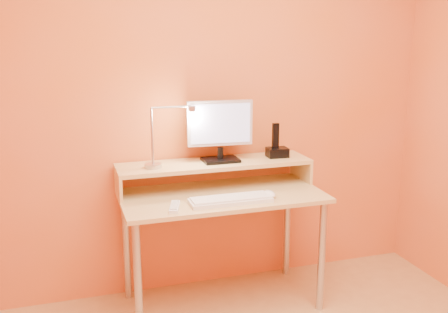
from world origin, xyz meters
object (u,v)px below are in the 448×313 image
object	(u,v)px
remote_control	(175,207)
keyboard	(231,200)
phone_dock	(277,152)
monitor_panel	(220,123)
mouse	(269,194)
lamp_base	(153,166)

from	to	relation	value
remote_control	keyboard	bearing A→B (deg)	18.29
phone_dock	remote_control	world-z (taller)	phone_dock
monitor_panel	keyboard	world-z (taller)	monitor_panel
mouse	keyboard	bearing A→B (deg)	-172.27
lamp_base	keyboard	xyz separation A→B (m)	(0.39, -0.29, -0.16)
phone_dock	keyboard	xyz separation A→B (m)	(-0.42, -0.32, -0.18)
remote_control	phone_dock	bearing A→B (deg)	40.64
lamp_base	mouse	size ratio (longest dim) A/B	0.89
phone_dock	mouse	world-z (taller)	phone_dock
mouse	remote_control	bearing A→B (deg)	-173.99
lamp_base	remote_control	size ratio (longest dim) A/B	0.56
monitor_panel	mouse	bearing A→B (deg)	-51.84
keyboard	lamp_base	bearing A→B (deg)	143.45
keyboard	mouse	xyz separation A→B (m)	(0.24, 0.02, 0.01)
lamp_base	mouse	xyz separation A→B (m)	(0.63, -0.27, -0.15)
monitor_panel	remote_control	distance (m)	0.63
monitor_panel	phone_dock	xyz separation A→B (m)	(0.38, -0.01, -0.21)
monitor_panel	remote_control	bearing A→B (deg)	-132.59
mouse	phone_dock	bearing A→B (deg)	63.14
lamp_base	remote_control	distance (m)	0.34
phone_dock	remote_control	size ratio (longest dim) A/B	0.73
monitor_panel	lamp_base	world-z (taller)	monitor_panel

